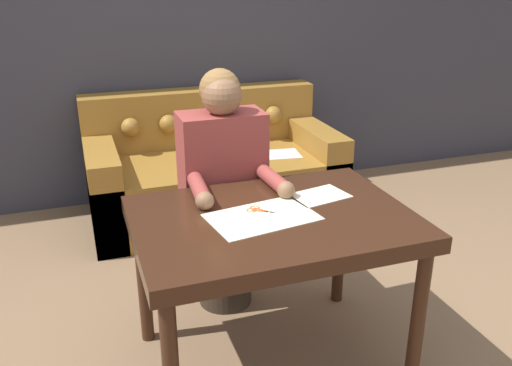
{
  "coord_description": "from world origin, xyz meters",
  "views": [
    {
      "loc": [
        -0.67,
        -1.9,
        1.67
      ],
      "look_at": [
        0.02,
        0.1,
        0.83
      ],
      "focal_mm": 38.0,
      "sensor_mm": 36.0,
      "label": 1
    }
  ],
  "objects_px": {
    "couch": "(212,172)",
    "scissors": "(262,211)",
    "person": "(224,194)",
    "dining_table": "(273,233)"
  },
  "relations": [
    {
      "from": "dining_table",
      "to": "person",
      "type": "height_order",
      "value": "person"
    },
    {
      "from": "dining_table",
      "to": "couch",
      "type": "distance_m",
      "value": 1.74
    },
    {
      "from": "person",
      "to": "scissors",
      "type": "xyz_separation_m",
      "value": [
        0.03,
        -0.48,
        0.11
      ]
    },
    {
      "from": "couch",
      "to": "scissors",
      "type": "relative_size",
      "value": 9.41
    },
    {
      "from": "dining_table",
      "to": "couch",
      "type": "height_order",
      "value": "couch"
    },
    {
      "from": "couch",
      "to": "scissors",
      "type": "height_order",
      "value": "couch"
    },
    {
      "from": "couch",
      "to": "person",
      "type": "xyz_separation_m",
      "value": [
        -0.24,
        -1.17,
        0.32
      ]
    },
    {
      "from": "couch",
      "to": "person",
      "type": "relative_size",
      "value": 1.39
    },
    {
      "from": "dining_table",
      "to": "couch",
      "type": "bearing_deg",
      "value": 84.11
    },
    {
      "from": "person",
      "to": "scissors",
      "type": "relative_size",
      "value": 6.77
    }
  ]
}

